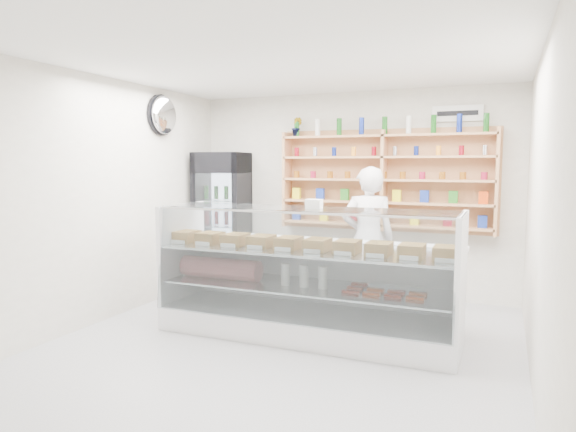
% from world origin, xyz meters
% --- Properties ---
extents(room, '(5.00, 5.00, 5.00)m').
position_xyz_m(room, '(0.00, 0.00, 1.40)').
color(room, '#ADAEB2').
rests_on(room, ground).
extents(display_counter, '(3.12, 0.93, 1.36)m').
position_xyz_m(display_counter, '(0.11, 0.48, 0.37)').
color(display_counter, white).
rests_on(display_counter, floor).
extents(shop_worker, '(0.75, 0.62, 1.78)m').
position_xyz_m(shop_worker, '(0.46, 1.68, 0.89)').
color(shop_worker, silver).
rests_on(shop_worker, floor).
extents(drinks_cooler, '(0.80, 0.78, 1.98)m').
position_xyz_m(drinks_cooler, '(-1.85, 2.13, 0.99)').
color(drinks_cooler, black).
rests_on(drinks_cooler, floor).
extents(wall_shelving, '(2.84, 0.28, 1.33)m').
position_xyz_m(wall_shelving, '(0.50, 2.34, 1.59)').
color(wall_shelving, tan).
rests_on(wall_shelving, back_wall).
extents(potted_plant, '(0.16, 0.13, 0.27)m').
position_xyz_m(potted_plant, '(-0.75, 2.34, 2.33)').
color(potted_plant, '#1E6626').
rests_on(potted_plant, wall_shelving).
extents(security_mirror, '(0.15, 0.50, 0.50)m').
position_xyz_m(security_mirror, '(-2.17, 1.20, 2.45)').
color(security_mirror, silver).
rests_on(security_mirror, left_wall).
extents(wall_sign, '(0.62, 0.03, 0.20)m').
position_xyz_m(wall_sign, '(1.40, 2.47, 2.45)').
color(wall_sign, white).
rests_on(wall_sign, back_wall).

